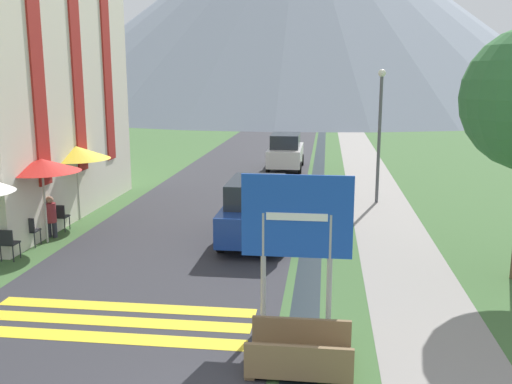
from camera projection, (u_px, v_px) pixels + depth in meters
The scene contains 18 objects.
ground_plane at pixel (292, 179), 26.47m from camera, with size 160.00×160.00×0.00m, color #3D6033.
road at pixel (262, 150), 36.49m from camera, with size 6.40×60.00×0.01m.
footpath at pixel (359, 152), 35.76m from camera, with size 2.20×60.00×0.01m.
drainage_channel at pixel (320, 151), 36.05m from camera, with size 0.60×60.00×0.00m.
crosswalk_marking at pixel (114, 321), 11.15m from camera, with size 5.44×1.84×0.01m.
mountain_distant at pixel (300, 2), 84.66m from camera, with size 82.28×82.28×30.55m.
road_sign at pixel (297, 229), 10.44m from camera, with size 2.04×0.11×2.98m.
footbridge at pixel (300, 356), 9.34m from camera, with size 1.70×1.10×0.65m.
parked_car_near at pixel (257, 210), 16.49m from camera, with size 1.86×4.28×1.82m.
parked_car_far at pixel (286, 151), 28.95m from camera, with size 1.73×4.15×1.82m.
cafe_chair_middle at pixel (30, 229), 15.90m from camera, with size 0.40×0.40×0.85m.
cafe_chair_far_right at pixel (60, 215), 17.48m from camera, with size 0.40×0.40×0.85m.
cafe_chair_near_right at pixel (8, 242), 14.70m from camera, with size 0.40×0.40×0.85m.
cafe_umbrella_middle_red at pixel (42, 165), 15.98m from camera, with size 2.15×2.15×2.43m.
cafe_umbrella_rear_yellow at pixel (76, 153), 18.60m from camera, with size 2.22×2.22×2.46m.
person_seated_far at pixel (6, 228), 15.41m from camera, with size 0.32×0.32×1.23m.
person_seated_near at pixel (51, 215), 16.81m from camera, with size 0.32×0.32×1.25m.
streetlamp at pixel (380, 124), 20.97m from camera, with size 0.28×0.28×4.94m.
Camera 1 is at (1.54, -6.06, 4.74)m, focal length 40.00 mm.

